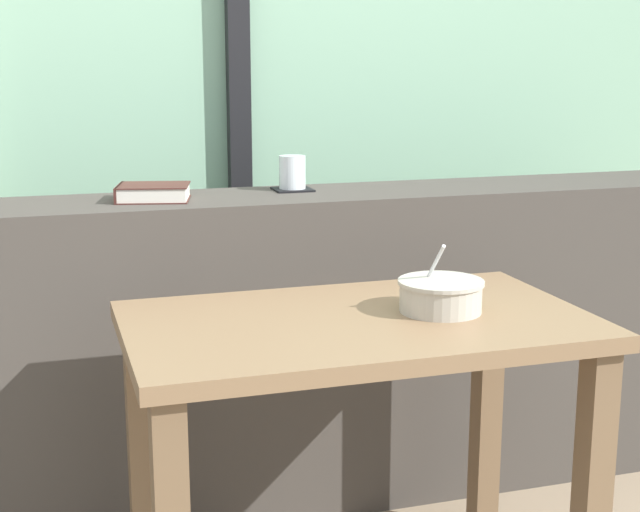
% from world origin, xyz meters
% --- Properties ---
extents(window_divider_post, '(0.07, 0.05, 2.60)m').
position_xyz_m(window_divider_post, '(0.11, 1.16, 1.30)').
color(window_divider_post, black).
rests_on(window_divider_post, ground).
extents(dark_console_ledge, '(2.80, 0.32, 0.86)m').
position_xyz_m(dark_console_ledge, '(0.00, 0.55, 0.43)').
color(dark_console_ledge, '#423D38').
rests_on(dark_console_ledge, ground).
extents(breakfast_table, '(0.95, 0.56, 0.69)m').
position_xyz_m(breakfast_table, '(0.09, -0.03, 0.55)').
color(breakfast_table, brown).
rests_on(breakfast_table, ground).
extents(coaster_square, '(0.10, 0.10, 0.00)m').
position_xyz_m(coaster_square, '(0.13, 0.61, 0.86)').
color(coaster_square, black).
rests_on(coaster_square, dark_console_ledge).
extents(juice_glass, '(0.07, 0.07, 0.09)m').
position_xyz_m(juice_glass, '(0.13, 0.61, 0.90)').
color(juice_glass, white).
rests_on(juice_glass, coaster_square).
extents(closed_book, '(0.20, 0.17, 0.04)m').
position_xyz_m(closed_book, '(-0.24, 0.55, 0.88)').
color(closed_book, '#47231E').
rests_on(closed_book, dark_console_ledge).
extents(soup_bowl, '(0.18, 0.18, 0.15)m').
position_xyz_m(soup_bowl, '(0.27, -0.04, 0.72)').
color(soup_bowl, '#BCB7A8').
rests_on(soup_bowl, breakfast_table).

